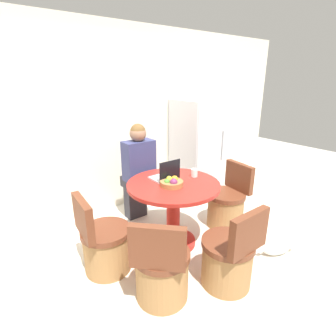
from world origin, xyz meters
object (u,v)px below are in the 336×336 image
chair_near_camera (229,259)px  fruit_bowl (172,182)px  cat (278,247)px  chair_near_left_corner (162,271)px  dining_table (173,203)px  laptop (166,175)px  chair_left_side (105,246)px  chair_right_side (227,206)px  refrigerator (197,148)px  person_seated (138,169)px

chair_near_camera → fruit_bowl: size_ratio=3.31×
cat → fruit_bowl: bearing=160.1°
chair_near_left_corner → cat: (1.40, -0.29, -0.19)m
dining_table → laptop: 0.32m
chair_near_camera → chair_left_side: size_ratio=1.00×
chair_right_side → cat: 0.80m
refrigerator → chair_near_left_corner: (-1.84, -1.52, -0.50)m
laptop → cat: bearing=128.7°
chair_left_side → cat: 1.90m
person_seated → fruit_bowl: 0.79m
chair_near_camera → chair_left_side: 1.22m
chair_near_left_corner → fruit_bowl: size_ratio=3.31×
dining_table → chair_near_left_corner: chair_near_left_corner is taller
chair_left_side → fruit_bowl: fruit_bowl is taller
laptop → person_seated: bearing=-88.9°
chair_left_side → laptop: laptop is taller
chair_left_side → fruit_bowl: bearing=-93.7°
refrigerator → chair_right_side: bearing=-111.9°
chair_near_camera → fruit_bowl: (-0.07, 0.79, 0.54)m
chair_near_left_corner → refrigerator: bearing=-95.1°
chair_left_side → chair_right_side: bearing=-91.4°
chair_near_camera → chair_left_side: bearing=-47.2°
chair_near_left_corner → chair_right_side: bearing=-115.8°
refrigerator → chair_near_camera: bearing=-125.1°
chair_near_left_corner → laptop: 1.08m
refrigerator → fruit_bowl: (-1.30, -0.98, 0.03)m
chair_left_side → laptop: 0.99m
dining_table → chair_near_left_corner: bearing=-135.4°
chair_left_side → laptop: (0.83, 0.08, 0.55)m
dining_table → chair_near_camera: size_ratio=1.23×
laptop → cat: laptop is taller
chair_right_side → cat: chair_right_side is taller
laptop → chair_right_side: bearing=164.2°
dining_table → fruit_bowl: (-0.06, -0.05, 0.28)m
dining_table → fruit_bowl: 0.29m
laptop → fruit_bowl: size_ratio=1.11×
fruit_bowl → chair_near_left_corner: bearing=-134.6°
chair_near_camera → chair_left_side: (-0.84, 0.89, 0.00)m
chair_near_left_corner → chair_left_side: same height
chair_near_left_corner → chair_left_side: bearing=-24.4°
dining_table → chair_near_camera: 0.87m
chair_left_side → fruit_bowl: size_ratio=3.31×
chair_right_side → person_seated: (-0.85, 0.84, 0.46)m
chair_right_side → chair_near_camera: bearing=-41.4°
chair_left_side → cat: size_ratio=1.93×
cat → person_seated: bearing=140.8°
chair_right_side → chair_left_side: size_ratio=1.00×
dining_table → chair_near_camera: (0.00, -0.83, -0.25)m
refrigerator → cat: refrigerator is taller
fruit_bowl → cat: 1.41m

